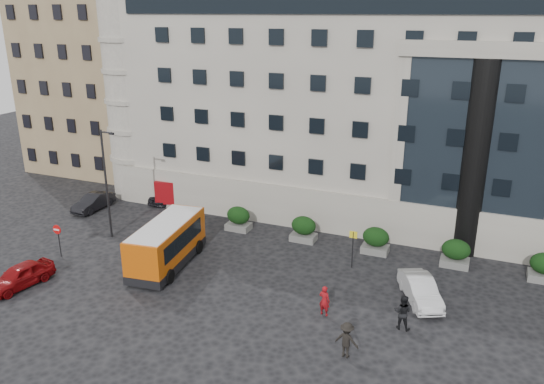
# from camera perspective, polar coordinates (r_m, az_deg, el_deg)

# --- Properties ---
(ground) EXTENTS (120.00, 120.00, 0.00)m
(ground) POSITION_cam_1_polar(r_m,az_deg,el_deg) (32.43, -3.32, -10.10)
(ground) COLOR black
(ground) RESTS_ON ground
(civic_building) EXTENTS (44.00, 24.00, 18.00)m
(civic_building) POSITION_cam_1_polar(r_m,az_deg,el_deg) (48.33, 14.83, 10.32)
(civic_building) COLOR gray
(civic_building) RESTS_ON ground
(entrance_column) EXTENTS (1.80, 1.80, 13.00)m
(entrance_column) POSITION_cam_1_polar(r_m,az_deg,el_deg) (36.88, 20.99, 3.17)
(entrance_column) COLOR black
(entrance_column) RESTS_ON ground
(apartment_near) EXTENTS (14.00, 14.00, 20.00)m
(apartment_near) POSITION_cam_1_polar(r_m,az_deg,el_deg) (58.61, -16.53, 12.57)
(apartment_near) COLOR #856F4D
(apartment_near) RESTS_ON ground
(apartment_far) EXTENTS (13.00, 13.00, 22.00)m
(apartment_far) POSITION_cam_1_polar(r_m,az_deg,el_deg) (74.92, -9.63, 15.06)
(apartment_far) COLOR #7A6547
(apartment_far) RESTS_ON ground
(hedge_a) EXTENTS (1.80, 1.26, 1.84)m
(hedge_a) POSITION_cam_1_polar(r_m,az_deg,el_deg) (39.97, -3.64, -2.83)
(hedge_a) COLOR #5F5F5D
(hedge_a) RESTS_ON ground
(hedge_b) EXTENTS (1.80, 1.26, 1.84)m
(hedge_b) POSITION_cam_1_polar(r_m,az_deg,el_deg) (38.10, 3.42, -3.95)
(hedge_b) COLOR #5F5F5D
(hedge_b) RESTS_ON ground
(hedge_c) EXTENTS (1.80, 1.26, 1.84)m
(hedge_c) POSITION_cam_1_polar(r_m,az_deg,el_deg) (36.88, 11.08, -5.10)
(hedge_c) COLOR #5F5F5D
(hedge_c) RESTS_ON ground
(hedge_d) EXTENTS (1.80, 1.26, 1.84)m
(hedge_d) POSITION_cam_1_polar(r_m,az_deg,el_deg) (36.36, 19.15, -6.20)
(hedge_d) COLOR #5F5F5D
(hedge_d) RESTS_ON ground
(street_lamp) EXTENTS (1.16, 0.18, 8.00)m
(street_lamp) POSITION_cam_1_polar(r_m,az_deg,el_deg) (39.23, -17.37, 1.22)
(street_lamp) COLOR #262628
(street_lamp) RESTS_ON ground
(bus_stop_sign) EXTENTS (0.50, 0.08, 2.52)m
(bus_stop_sign) POSITION_cam_1_polar(r_m,az_deg,el_deg) (34.22, 8.70, -5.44)
(bus_stop_sign) COLOR #262628
(bus_stop_sign) RESTS_ON ground
(no_entry_sign) EXTENTS (0.64, 0.16, 2.32)m
(no_entry_sign) POSITION_cam_1_polar(r_m,az_deg,el_deg) (38.06, -22.05, -4.24)
(no_entry_sign) COLOR #262628
(no_entry_sign) RESTS_ON ground
(minibus) EXTENTS (3.29, 7.23, 2.92)m
(minibus) POSITION_cam_1_polar(r_m,az_deg,el_deg) (34.88, -11.25, -5.33)
(minibus) COLOR #C64F09
(minibus) RESTS_ON ground
(red_truck) EXTENTS (3.99, 6.38, 3.19)m
(red_truck) POSITION_cam_1_polar(r_m,az_deg,el_deg) (47.58, -9.83, 1.42)
(red_truck) COLOR maroon
(red_truck) RESTS_ON ground
(parked_car_a) EXTENTS (2.29, 4.30, 1.39)m
(parked_car_a) POSITION_cam_1_polar(r_m,az_deg,el_deg) (35.47, -25.47, -8.13)
(parked_car_a) COLOR maroon
(parked_car_a) RESTS_ON ground
(parked_car_b) EXTENTS (1.42, 4.06, 1.34)m
(parked_car_b) POSITION_cam_1_polar(r_m,az_deg,el_deg) (46.41, -18.65, -1.03)
(parked_car_b) COLOR black
(parked_car_b) RESTS_ON ground
(parked_car_c) EXTENTS (2.09, 4.77, 1.37)m
(parked_car_c) POSITION_cam_1_polar(r_m,az_deg,el_deg) (47.21, -10.96, -0.01)
(parked_car_c) COLOR black
(parked_car_c) RESTS_ON ground
(parked_car_d) EXTENTS (2.70, 5.02, 1.34)m
(parked_car_d) POSITION_cam_1_polar(r_m,az_deg,el_deg) (48.36, -9.18, 0.54)
(parked_car_d) COLOR black
(parked_car_d) RESTS_ON ground
(white_taxi) EXTENTS (3.20, 4.49, 1.41)m
(white_taxi) POSITION_cam_1_polar(r_m,az_deg,el_deg) (31.72, 15.65, -10.10)
(white_taxi) COLOR silver
(white_taxi) RESTS_ON ground
(pedestrian_a) EXTENTS (0.70, 0.53, 1.74)m
(pedestrian_a) POSITION_cam_1_polar(r_m,az_deg,el_deg) (29.37, 5.66, -11.55)
(pedestrian_a) COLOR maroon
(pedestrian_a) RESTS_ON ground
(pedestrian_b) EXTENTS (0.96, 0.77, 1.91)m
(pedestrian_b) POSITION_cam_1_polar(r_m,az_deg,el_deg) (28.88, 13.86, -12.43)
(pedestrian_b) COLOR black
(pedestrian_b) RESTS_ON ground
(pedestrian_c) EXTENTS (1.26, 0.84, 1.82)m
(pedestrian_c) POSITION_cam_1_polar(r_m,az_deg,el_deg) (26.35, 8.03, -15.47)
(pedestrian_c) COLOR black
(pedestrian_c) RESTS_ON ground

